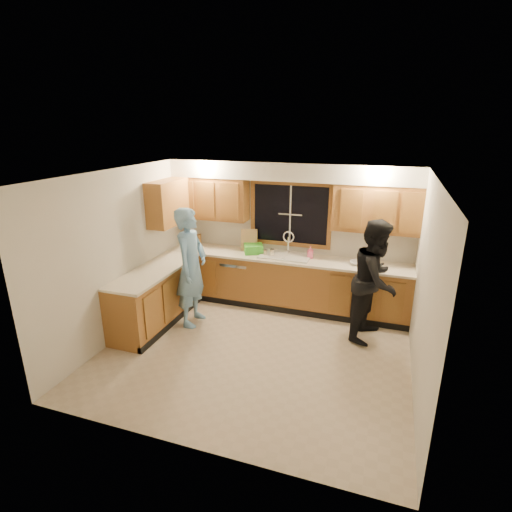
{
  "coord_description": "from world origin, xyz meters",
  "views": [
    {
      "loc": [
        1.6,
        -4.71,
        3.1
      ],
      "look_at": [
        -0.21,
        0.65,
        1.21
      ],
      "focal_mm": 28.0,
      "sensor_mm": 36.0,
      "label": 1
    }
  ],
  "objects_px": {
    "dish_crate": "(253,249)",
    "bowl": "(357,263)",
    "stove": "(136,311)",
    "knife_block": "(198,240)",
    "woman": "(375,281)",
    "soap_bottle": "(310,252)",
    "man": "(191,267)",
    "sink": "(285,260)",
    "dishwasher": "(239,279)"
  },
  "relations": [
    {
      "from": "knife_block",
      "to": "bowl",
      "type": "height_order",
      "value": "knife_block"
    },
    {
      "from": "stove",
      "to": "bowl",
      "type": "xyz_separation_m",
      "value": [
        3.01,
        1.8,
        0.5
      ]
    },
    {
      "from": "dishwasher",
      "to": "sink",
      "type": "bearing_deg",
      "value": 0.99
    },
    {
      "from": "man",
      "to": "dish_crate",
      "type": "bearing_deg",
      "value": -32.92
    },
    {
      "from": "woman",
      "to": "soap_bottle",
      "type": "distance_m",
      "value": 1.3
    },
    {
      "from": "sink",
      "to": "stove",
      "type": "relative_size",
      "value": 0.96
    },
    {
      "from": "dishwasher",
      "to": "dish_crate",
      "type": "height_order",
      "value": "dish_crate"
    },
    {
      "from": "woman",
      "to": "dish_crate",
      "type": "relative_size",
      "value": 5.72
    },
    {
      "from": "sink",
      "to": "soap_bottle",
      "type": "relative_size",
      "value": 4.12
    },
    {
      "from": "woman",
      "to": "dishwasher",
      "type": "bearing_deg",
      "value": 89.85
    },
    {
      "from": "sink",
      "to": "dishwasher",
      "type": "distance_m",
      "value": 0.96
    },
    {
      "from": "dish_crate",
      "to": "bowl",
      "type": "xyz_separation_m",
      "value": [
        1.8,
        -0.05,
        -0.05
      ]
    },
    {
      "from": "sink",
      "to": "knife_block",
      "type": "xyz_separation_m",
      "value": [
        -1.72,
        0.13,
        0.16
      ]
    },
    {
      "from": "dish_crate",
      "to": "woman",
      "type": "bearing_deg",
      "value": -17.05
    },
    {
      "from": "stove",
      "to": "knife_block",
      "type": "relative_size",
      "value": 4.32
    },
    {
      "from": "woman",
      "to": "dish_crate",
      "type": "xyz_separation_m",
      "value": [
        -2.11,
        0.65,
        0.08
      ]
    },
    {
      "from": "stove",
      "to": "soap_bottle",
      "type": "relative_size",
      "value": 4.31
    },
    {
      "from": "soap_bottle",
      "to": "woman",
      "type": "bearing_deg",
      "value": -31.7
    },
    {
      "from": "sink",
      "to": "soap_bottle",
      "type": "bearing_deg",
      "value": 7.68
    },
    {
      "from": "bowl",
      "to": "woman",
      "type": "bearing_deg",
      "value": -62.34
    },
    {
      "from": "dish_crate",
      "to": "soap_bottle",
      "type": "relative_size",
      "value": 1.53
    },
    {
      "from": "dishwasher",
      "to": "man",
      "type": "bearing_deg",
      "value": -110.04
    },
    {
      "from": "man",
      "to": "dish_crate",
      "type": "distance_m",
      "value": 1.28
    },
    {
      "from": "sink",
      "to": "dishwasher",
      "type": "xyz_separation_m",
      "value": [
        -0.85,
        -0.01,
        -0.45
      ]
    },
    {
      "from": "woman",
      "to": "soap_bottle",
      "type": "xyz_separation_m",
      "value": [
        -1.1,
        0.68,
        0.11
      ]
    },
    {
      "from": "dishwasher",
      "to": "knife_block",
      "type": "relative_size",
      "value": 3.93
    },
    {
      "from": "stove",
      "to": "bowl",
      "type": "bearing_deg",
      "value": 30.88
    },
    {
      "from": "stove",
      "to": "knife_block",
      "type": "xyz_separation_m",
      "value": [
        0.08,
        1.95,
        0.57
      ]
    },
    {
      "from": "knife_block",
      "to": "dish_crate",
      "type": "bearing_deg",
      "value": -31.96
    },
    {
      "from": "dishwasher",
      "to": "dish_crate",
      "type": "relative_size",
      "value": 2.57
    },
    {
      "from": "man",
      "to": "bowl",
      "type": "relative_size",
      "value": 8.05
    },
    {
      "from": "stove",
      "to": "bowl",
      "type": "height_order",
      "value": "bowl"
    },
    {
      "from": "stove",
      "to": "bowl",
      "type": "distance_m",
      "value": 3.54
    },
    {
      "from": "stove",
      "to": "dish_crate",
      "type": "relative_size",
      "value": 2.82
    },
    {
      "from": "sink",
      "to": "dish_crate",
      "type": "height_order",
      "value": "sink"
    },
    {
      "from": "dish_crate",
      "to": "stove",
      "type": "bearing_deg",
      "value": -123.26
    },
    {
      "from": "knife_block",
      "to": "soap_bottle",
      "type": "relative_size",
      "value": 1.0
    },
    {
      "from": "man",
      "to": "bowl",
      "type": "height_order",
      "value": "man"
    },
    {
      "from": "dishwasher",
      "to": "soap_bottle",
      "type": "bearing_deg",
      "value": 3.21
    },
    {
      "from": "man",
      "to": "stove",
      "type": "bearing_deg",
      "value": 140.59
    },
    {
      "from": "woman",
      "to": "soap_bottle",
      "type": "relative_size",
      "value": 8.73
    },
    {
      "from": "stove",
      "to": "woman",
      "type": "distance_m",
      "value": 3.56
    },
    {
      "from": "man",
      "to": "dish_crate",
      "type": "relative_size",
      "value": 5.96
    },
    {
      "from": "sink",
      "to": "dishwasher",
      "type": "bearing_deg",
      "value": -179.01
    },
    {
      "from": "man",
      "to": "woman",
      "type": "bearing_deg",
      "value": -83.03
    },
    {
      "from": "sink",
      "to": "stove",
      "type": "height_order",
      "value": "sink"
    },
    {
      "from": "woman",
      "to": "dish_crate",
      "type": "bearing_deg",
      "value": 87.21
    },
    {
      "from": "soap_bottle",
      "to": "sink",
      "type": "bearing_deg",
      "value": -172.32
    },
    {
      "from": "stove",
      "to": "knife_block",
      "type": "bearing_deg",
      "value": 87.62
    },
    {
      "from": "woman",
      "to": "bowl",
      "type": "xyz_separation_m",
      "value": [
        -0.31,
        0.6,
        0.04
      ]
    }
  ]
}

